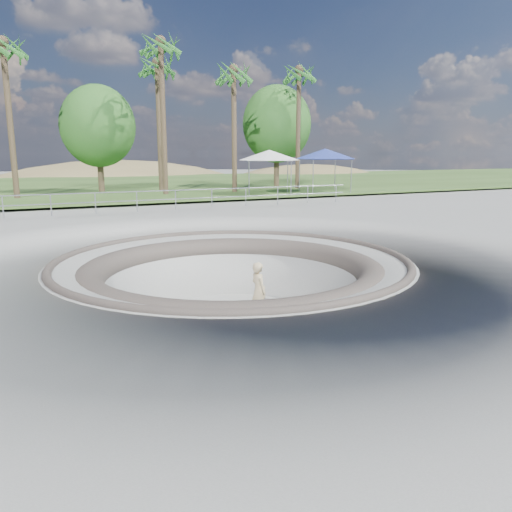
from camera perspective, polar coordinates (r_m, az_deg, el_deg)
name	(u,v)px	position (r m, az deg, el deg)	size (l,w,h in m)	color
ground	(232,260)	(14.48, -2.75, -0.41)	(180.00, 180.00, 0.00)	#A2A39D
skate_bowl	(233,320)	(14.97, -2.68, -7.28)	(14.00, 14.00, 4.10)	#A2A39D
grass_strip	(81,186)	(47.43, -19.38, 7.58)	(180.00, 36.00, 0.12)	#344F1F
distant_hills	(92,229)	(71.52, -18.25, 2.96)	(103.20, 45.00, 28.60)	olive
safety_railing	(137,201)	(25.74, -13.46, 6.12)	(25.00, 0.06, 1.03)	#989AA0
skateboard	(259,320)	(14.89, 0.30, -7.36)	(0.93, 0.41, 0.09)	brown
skater	(259,291)	(14.63, 0.30, -4.04)	(0.64, 0.42, 1.75)	#D2BA88
canopy_white	(269,155)	(34.97, 1.52, 11.43)	(5.40, 5.40, 3.00)	#989AA0
canopy_blue	(325,154)	(37.31, 7.91, 11.47)	(6.01, 6.01, 3.10)	#989AA0
palm_b	(3,52)	(35.41, -26.92, 20.09)	(2.60, 2.60, 10.16)	brown
palm_c	(161,51)	(35.83, -10.83, 22.02)	(2.60, 2.60, 10.86)	brown
palm_d	(157,71)	(38.58, -11.23, 20.07)	(2.60, 2.60, 10.02)	brown
palm_e	(234,77)	(37.19, -2.57, 19.78)	(2.60, 2.60, 9.45)	brown
palm_f	(299,77)	(41.16, 4.95, 19.71)	(2.60, 2.60, 10.03)	brown
bushy_tree_mid	(98,126)	(38.77, -17.62, 13.94)	(5.34, 4.86, 7.71)	brown
bushy_tree_right	(277,124)	(43.42, 2.40, 14.80)	(5.89, 5.35, 8.49)	brown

